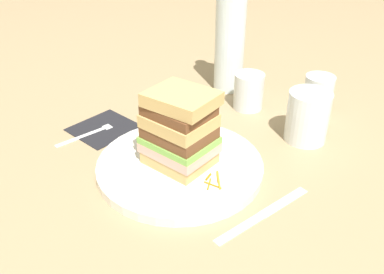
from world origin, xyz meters
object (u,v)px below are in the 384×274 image
at_px(main_plate, 180,166).
at_px(sandwich, 180,130).
at_px(fork, 95,130).
at_px(napkin_dark, 104,128).
at_px(empty_tumbler_1, 249,91).
at_px(juice_glass, 307,119).
at_px(water_bottle, 230,34).
at_px(knife, 261,216).
at_px(empty_tumbler_0, 318,94).

bearing_deg(main_plate, sandwich, 55.86).
bearing_deg(fork, napkin_dark, 87.27).
height_order(fork, empty_tumbler_1, empty_tumbler_1).
distance_m(napkin_dark, juice_glass, 0.42).
bearing_deg(sandwich, fork, -169.69).
xyz_separation_m(napkin_dark, water_bottle, (0.04, 0.34, 0.14)).
bearing_deg(juice_glass, knife, -70.75).
height_order(main_plate, juice_glass, juice_glass).
bearing_deg(juice_glass, empty_tumbler_1, 172.62).
distance_m(fork, juice_glass, 0.43).
xyz_separation_m(water_bottle, empty_tumbler_0, (0.22, 0.06, -0.10)).
relative_size(knife, empty_tumbler_1, 2.43).
bearing_deg(knife, empty_tumbler_1, 133.53).
bearing_deg(empty_tumbler_0, juice_glass, -66.79).
distance_m(main_plate, juice_glass, 0.27).
bearing_deg(main_plate, knife, 3.05).
bearing_deg(water_bottle, fork, -96.67).
bearing_deg(juice_glass, fork, -136.75).
relative_size(knife, empty_tumbler_0, 2.41).
bearing_deg(water_bottle, main_plate, -60.95).
bearing_deg(knife, water_bottle, 138.81).
xyz_separation_m(napkin_dark, empty_tumbler_0, (0.26, 0.40, 0.04)).
bearing_deg(napkin_dark, knife, 3.86).
distance_m(knife, empty_tumbler_1, 0.37).
relative_size(main_plate, empty_tumbler_0, 3.58).
bearing_deg(water_bottle, juice_glass, -13.81).
height_order(sandwich, knife, sandwich).
bearing_deg(fork, sandwich, 10.31).
relative_size(main_plate, empty_tumbler_1, 3.62).
xyz_separation_m(fork, knife, (0.40, 0.05, -0.00)).
height_order(napkin_dark, empty_tumbler_1, empty_tumbler_1).
bearing_deg(fork, juice_glass, 43.25).
xyz_separation_m(napkin_dark, knife, (0.40, 0.03, 0.00)).
distance_m(napkin_dark, empty_tumbler_1, 0.33).
relative_size(juice_glass, empty_tumbler_0, 1.23).
relative_size(sandwich, water_bottle, 0.44).
bearing_deg(juice_glass, empty_tumbler_0, 113.21).
xyz_separation_m(main_plate, napkin_dark, (-0.22, -0.02, -0.01)).
distance_m(water_bottle, empty_tumbler_0, 0.25).
relative_size(napkin_dark, water_bottle, 0.40).
xyz_separation_m(main_plate, water_bottle, (-0.18, 0.32, 0.13)).
distance_m(napkin_dark, water_bottle, 0.37).
relative_size(main_plate, napkin_dark, 2.42).
bearing_deg(empty_tumbler_0, water_bottle, -165.31).
bearing_deg(main_plate, water_bottle, 119.05).
xyz_separation_m(main_plate, juice_glass, (0.09, 0.26, 0.04)).
relative_size(main_plate, fork, 1.79).
xyz_separation_m(main_plate, fork, (-0.22, -0.04, -0.00)).
relative_size(main_plate, juice_glass, 2.90).
relative_size(main_plate, water_bottle, 0.96).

